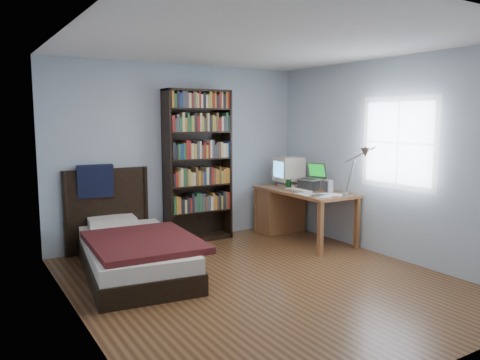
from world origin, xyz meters
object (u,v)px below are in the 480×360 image
Objects in this scene: crt_monitor at (288,169)px; bookshelf at (198,166)px; desk_lamp at (363,157)px; bed at (131,249)px; keyboard at (298,190)px; speaker at (328,186)px; desk at (285,207)px; soda_can at (289,184)px; laptop at (310,182)px.

bookshelf is at bearing 167.70° from crt_monitor.
bed is at bearing 157.28° from desk_lamp.
speaker is (0.26, -0.33, 0.08)m from keyboard.
bed reaches higher than desk.
soda_can is at bearing 6.36° from bed.
keyboard is 1.46m from bookshelf.
speaker is (0.11, -0.82, 0.41)m from desk.
soda_can is 2.57m from bed.
speaker is at bearing -82.45° from desk.
desk_lamp is 0.30× the size of bed.
bed is at bearing 179.53° from keyboard.
laptop is 2.12× the size of speaker.
bookshelf is (-1.16, 0.83, 0.34)m from keyboard.
bookshelf reaches higher than bed.
bookshelf is at bearing 156.47° from soda_can.
bed is (-2.49, -0.28, -0.54)m from soda_can.
crt_monitor is 1.14× the size of laptop.
soda_can is (-0.16, 0.29, -0.04)m from laptop.
desk is at bearing 89.61° from desk_lamp.
laptop is 0.33m from soda_can.
desk is 2.31× the size of desk_lamp.
crt_monitor is 2.80m from bed.
desk_lamp is 2.30m from bookshelf.
laptop is 0.93× the size of keyboard.
desk is at bearing -152.72° from crt_monitor.
desk is 8.50× the size of speaker.
soda_can is (-0.08, 1.36, -0.48)m from desk_lamp.
laptop is (-0.01, -0.52, -0.14)m from crt_monitor.
desk is at bearing 97.76° from laptop.
soda_can is at bearing 78.75° from keyboard.
laptop is 0.18× the size of bookshelf.
keyboard is (-0.14, 1.06, -0.53)m from desk_lamp.
desk_lamp is at bearing -90.39° from desk.
laptop reaches higher than keyboard.
bookshelf is at bearing 144.40° from keyboard.
laptop reaches higher than speaker.
desk_lamp is 2.97m from bed.
crt_monitor is 0.62m from keyboard.
desk_lamp is (-0.01, -1.55, 0.86)m from desk.
soda_can is 1.36m from bookshelf.
laptop is at bearing 2.74° from keyboard.
desk_lamp is at bearing -55.47° from bookshelf.
desk_lamp is 1.19m from keyboard.
speaker is 2.78m from bed.
bookshelf reaches higher than crt_monitor.
laptop is 2.98× the size of soda_can.
speaker reaches higher than desk.
speaker reaches higher than keyboard.
bed is (-2.58, -0.47, -0.16)m from desk.
crt_monitor is (0.07, 0.04, 0.57)m from desk.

